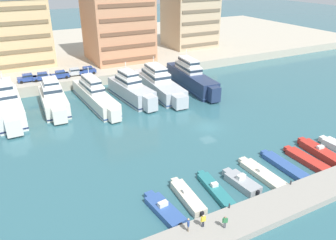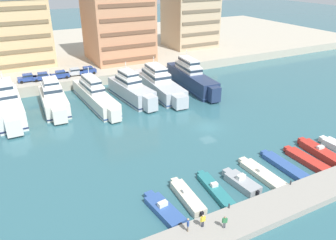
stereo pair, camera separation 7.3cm
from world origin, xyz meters
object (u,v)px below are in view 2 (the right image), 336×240
at_px(yacht_ivory_center_left, 95,95).
at_px(car_silver_center_left, 74,72).
at_px(pedestrian_mid_deck, 203,220).
at_px(pedestrian_far_side, 188,224).
at_px(motorboat_cream_center, 263,174).
at_px(car_blue_center, 88,70).
at_px(yacht_ivory_mid_left, 54,99).
at_px(car_blue_left, 42,76).
at_px(car_blue_far_left, 27,78).
at_px(motorboat_teal_mid_left, 216,190).
at_px(motorboat_red_right, 321,153).
at_px(motorboat_red_mid_right, 306,160).
at_px(yacht_silver_center, 131,90).
at_px(motorboat_cream_left, 187,197).
at_px(motorboat_blue_center_right, 284,165).
at_px(pedestrian_near_edge, 225,221).
at_px(yacht_white_left, 8,105).
at_px(yacht_navy_mid_right, 191,77).
at_px(car_blue_mid_left, 60,74).
at_px(yacht_silver_center_right, 159,83).
at_px(motorboat_grey_center_left, 241,182).
at_px(motorboat_blue_far_left, 164,209).

height_order(yacht_ivory_center_left, car_silver_center_left, yacht_ivory_center_left).
relative_size(pedestrian_mid_deck, pedestrian_far_side, 0.95).
height_order(motorboat_cream_center, car_blue_center, car_blue_center).
height_order(yacht_ivory_mid_left, car_blue_left, yacht_ivory_mid_left).
distance_m(car_blue_far_left, pedestrian_mid_deck, 56.84).
height_order(motorboat_teal_mid_left, motorboat_red_right, motorboat_red_right).
xyz_separation_m(motorboat_teal_mid_left, motorboat_red_mid_right, (15.91, -0.27, 0.05)).
bearing_deg(motorboat_teal_mid_left, car_silver_center_left, 96.63).
height_order(yacht_silver_center, motorboat_cream_left, yacht_silver_center).
height_order(car_blue_center, pedestrian_far_side, car_blue_center).
xyz_separation_m(motorboat_blue_center_right, pedestrian_near_edge, (-15.29, -6.54, 1.42)).
relative_size(yacht_white_left, yacht_silver_center, 1.14).
relative_size(yacht_navy_mid_right, car_blue_mid_left, 5.54).
bearing_deg(motorboat_red_right, yacht_navy_mid_right, 91.97).
xyz_separation_m(yacht_white_left, motorboat_blue_center_right, (33.24, -37.47, -2.02)).
height_order(motorboat_cream_center, motorboat_red_mid_right, motorboat_cream_center).
bearing_deg(yacht_ivory_mid_left, yacht_white_left, 178.27).
height_order(yacht_silver_center_right, motorboat_red_mid_right, yacht_silver_center_right).
bearing_deg(motorboat_blue_center_right, motorboat_cream_center, -175.95).
xyz_separation_m(motorboat_teal_mid_left, pedestrian_near_edge, (-3.38, -6.32, 1.42)).
relative_size(motorboat_teal_mid_left, car_blue_center, 2.08).
relative_size(car_blue_mid_left, pedestrian_near_edge, 2.67).
height_order(motorboat_grey_center_left, car_silver_center_left, car_silver_center_left).
distance_m(yacht_silver_center, motorboat_blue_far_left, 36.82).
bearing_deg(yacht_navy_mid_right, pedestrian_near_edge, -116.90).
xyz_separation_m(yacht_silver_center, pedestrian_far_side, (-9.66, -40.00, -0.37)).
bearing_deg(motorboat_cream_center, motorboat_blue_center_right, 4.05).
height_order(yacht_silver_center_right, motorboat_teal_mid_left, yacht_silver_center_right).
xyz_separation_m(yacht_white_left, pedestrian_near_edge, (17.95, -44.01, -0.60)).
distance_m(yacht_navy_mid_right, motorboat_blue_center_right, 36.43).
relative_size(yacht_silver_center_right, motorboat_grey_center_left, 3.71).
bearing_deg(pedestrian_near_edge, yacht_silver_center, 81.75).
xyz_separation_m(yacht_silver_center, yacht_silver_center_right, (7.19, 1.42, -0.12)).
bearing_deg(pedestrian_near_edge, car_blue_center, 89.34).
distance_m(yacht_ivory_mid_left, yacht_ivory_center_left, 8.13).
distance_m(car_silver_center_left, car_blue_center, 3.13).
xyz_separation_m(yacht_white_left, yacht_silver_center, (23.95, -2.61, -0.14)).
bearing_deg(motorboat_cream_center, yacht_ivory_mid_left, 119.03).
height_order(yacht_ivory_center_left, car_blue_left, yacht_ivory_center_left).
relative_size(motorboat_blue_center_right, pedestrian_mid_deck, 5.28).
distance_m(motorboat_grey_center_left, car_blue_center, 51.00).
bearing_deg(motorboat_blue_center_right, car_blue_far_left, 119.31).
bearing_deg(pedestrian_near_edge, car_blue_far_left, 102.86).
xyz_separation_m(motorboat_cream_left, motorboat_cream_center, (11.69, -0.46, -0.12)).
xyz_separation_m(yacht_silver_center_right, pedestrian_far_side, (-16.86, -41.42, -0.24)).
xyz_separation_m(motorboat_cream_center, motorboat_red_right, (11.64, 0.08, 0.18)).
bearing_deg(motorboat_cream_center, car_blue_mid_left, 108.90).
height_order(car_blue_mid_left, car_blue_center, same).
distance_m(yacht_navy_mid_right, motorboat_grey_center_left, 39.14).
xyz_separation_m(motorboat_blue_far_left, motorboat_teal_mid_left, (7.51, 0.27, -0.05)).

